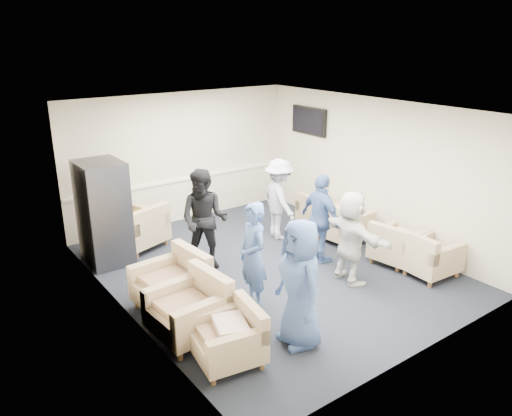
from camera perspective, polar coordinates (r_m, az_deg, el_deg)
floor at (r=8.58m, az=1.43°, el=-6.93°), size 6.00×6.00×0.00m
ceiling at (r=7.78m, az=1.60°, el=11.22°), size 6.00×6.00×0.00m
back_wall at (r=10.53m, az=-8.52°, el=5.66°), size 5.00×0.02×2.70m
front_wall at (r=6.14m, az=18.89°, el=-5.26°), size 5.00×0.02×2.70m
left_wall at (r=6.93m, az=-15.14°, el=-2.05°), size 0.02×6.00×2.70m
right_wall at (r=9.75m, az=13.29°, el=4.26°), size 0.02×6.00×2.70m
chair_rail at (r=10.62m, az=-8.35°, el=3.28°), size 4.98×0.04×0.06m
tv at (r=10.79m, az=6.07°, el=9.87°), size 0.10×1.00×0.58m
armchair_left_near at (r=6.23m, az=-2.83°, el=-14.72°), size 0.88×0.88×0.61m
armchair_left_mid at (r=6.73m, az=-7.31°, el=-11.55°), size 0.95×0.95×0.72m
armchair_left_far at (r=7.38m, az=-9.28°, el=-8.70°), size 0.96×0.96×0.72m
armchair_right_near at (r=8.70m, az=18.88°, el=-5.28°), size 0.87×0.87×0.66m
armchair_right_midnear at (r=8.96m, az=15.84°, el=-4.27°), size 0.92×0.92×0.65m
armchair_right_midfar at (r=9.68m, az=9.88°, el=-1.94°), size 0.92×0.92×0.67m
armchair_right_far at (r=10.23m, az=7.40°, el=-0.73°), size 0.80×0.80×0.64m
armchair_corner at (r=9.52m, az=-13.19°, el=-2.40°), size 1.13×1.13×0.72m
vending_machine at (r=8.89m, az=-16.98°, el=-0.54°), size 0.73×0.85×1.80m
backpack at (r=7.59m, az=-8.84°, el=-8.64°), size 0.36×0.31×0.51m
pillow at (r=6.14m, az=-2.93°, el=-13.39°), size 0.49×0.57×0.14m
person_front_left at (r=6.31m, az=5.04°, el=-8.61°), size 0.68×0.91×1.69m
person_mid_left at (r=7.14m, az=-0.36°, el=-5.50°), size 0.47×0.64×1.59m
person_back_left at (r=8.36m, az=-5.93°, el=-1.34°), size 1.05×1.06×1.72m
person_back_right at (r=9.59m, az=2.67°, el=1.01°), size 0.79×1.12×1.58m
person_mid_right at (r=8.63m, az=7.43°, el=-1.24°), size 0.42×0.94×1.58m
person_front_right at (r=8.01m, az=10.82°, el=-3.28°), size 0.58×1.45×1.53m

